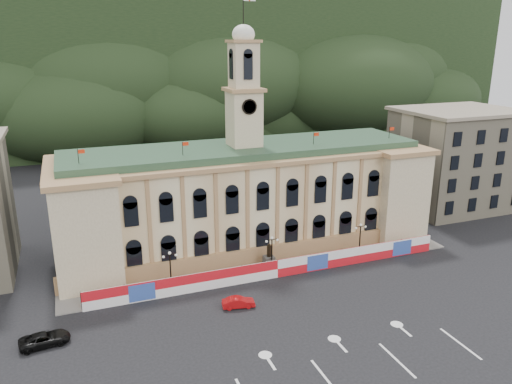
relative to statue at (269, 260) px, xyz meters
name	(u,v)px	position (x,y,z in m)	size (l,w,h in m)	color
ground	(332,336)	(0.00, -18.00, -1.19)	(260.00, 260.00, 0.00)	black
lane_markings	(357,363)	(0.00, -23.00, -1.18)	(26.00, 10.00, 0.02)	white
hill_ridge	(144,77)	(0.03, 103.99, 18.30)	(230.00, 80.00, 64.00)	black
city_hall	(245,196)	(0.00, 9.63, 6.66)	(56.20, 17.60, 37.10)	beige
side_building_right	(455,159)	(43.00, 12.93, 8.14)	(21.00, 17.00, 18.60)	tan
hoarding_fence	(278,268)	(0.06, -2.93, 0.06)	(50.00, 0.44, 2.50)	red
pavement	(270,268)	(0.00, -0.25, -1.11)	(56.00, 5.50, 0.16)	slate
statue	(269,260)	(0.00, 0.00, 0.00)	(1.40, 1.40, 3.72)	#595651
lamp_left	(170,267)	(-14.00, -1.00, 1.89)	(1.96, 0.44, 5.15)	black
lamp_center	(272,251)	(0.00, -1.00, 1.89)	(1.96, 0.44, 5.15)	black
lamp_right	(360,237)	(14.00, -1.00, 1.89)	(1.96, 0.44, 5.15)	black
red_sedan	(239,302)	(-7.46, -8.58, -0.54)	(4.10, 2.04, 1.29)	#AB0C0F
black_suv	(45,339)	(-28.94, -8.65, -0.48)	(5.31, 2.90, 1.41)	black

